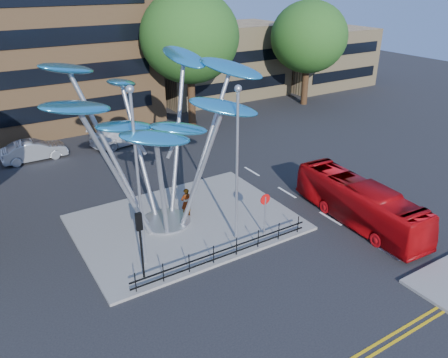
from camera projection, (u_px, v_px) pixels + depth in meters
ground at (261, 272)px, 21.03m from camera, size 120.00×120.00×0.00m
traffic_island at (186, 222)px, 25.13m from camera, size 12.00×9.00×0.15m
double_yellow_near at (356, 356)px, 16.42m from camera, size 40.00×0.12×0.01m
low_building_near at (220, 61)px, 50.04m from camera, size 15.00×8.00×8.00m
low_building_far at (322, 57)px, 55.42m from camera, size 12.00×8.00×7.00m
tree_right at (190, 37)px, 38.35m from camera, size 8.80×8.80×12.11m
tree_far at (309, 37)px, 45.45m from camera, size 8.00×8.00×10.81m
leaf_sculpture at (156, 108)px, 22.26m from camera, size 12.72×9.54×9.51m
street_lamp_left at (137, 166)px, 19.29m from camera, size 0.36×0.36×8.80m
street_lamp_right at (237, 153)px, 21.41m from camera, size 0.36×0.36×8.30m
traffic_light_island at (140, 232)px, 19.45m from camera, size 0.28×0.18×3.42m
no_entry_sign_island at (265, 207)px, 23.15m from camera, size 0.60×0.10×2.45m
pedestrian_railing_front at (225, 252)px, 21.63m from camera, size 10.00×0.06×1.00m
red_bus at (359, 203)px, 24.82m from camera, size 2.67×9.09×2.50m
pedestrian at (186, 203)px, 25.29m from camera, size 0.67×0.46×1.78m
parked_car_mid at (34, 150)px, 33.49m from camera, size 4.80×1.73×1.58m
parked_car_right at (124, 134)px, 36.72m from camera, size 5.99×3.23×1.65m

